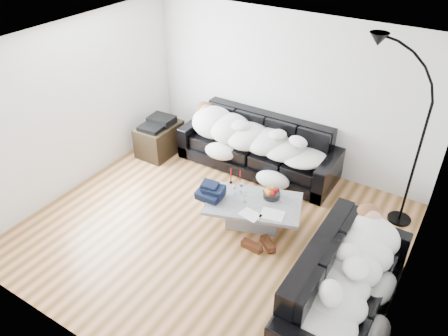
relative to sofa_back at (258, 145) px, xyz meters
The scene contains 24 objects.
ground 1.85m from the sofa_back, 82.02° to the right, with size 5.00×5.00×0.00m, color brown.
wall_back 1.01m from the sofa_back, 62.12° to the left, with size 5.00×0.02×2.60m, color silver.
wall_left 2.99m from the sofa_back, 141.68° to the right, with size 0.02×4.50×2.60m, color silver.
wall_right 3.38m from the sofa_back, 32.90° to the right, with size 0.02×4.50×2.60m, color silver.
ceiling 2.81m from the sofa_back, 82.02° to the right, with size 5.00×5.00×0.00m, color white.
sofa_back is the anchor object (origin of this frame).
sofa_right 3.13m from the sofa_back, 43.33° to the right, with size 2.17×0.93×0.88m, color black.
sleeper_back 0.21m from the sofa_back, 90.00° to the right, with size 2.30×0.79×0.46m, color white, non-canonical shape.
sleeper_right 3.13m from the sofa_back, 43.33° to the right, with size 1.86×0.79×0.46m, color white, non-canonical shape.
teal_cushion 2.67m from the sofa_back, 33.64° to the right, with size 0.36×0.30×0.20m, color #0F6A6B.
coffee_table 1.52m from the sofa_back, 63.86° to the right, with size 1.33×0.78×0.39m, color #939699.
fruit_bowl 1.37m from the sofa_back, 53.43° to the right, with size 0.25×0.25×0.15m, color white.
wine_glass_a 1.30m from the sofa_back, 72.30° to the right, with size 0.08×0.08×0.19m, color white.
wine_glass_b 1.37m from the sofa_back, 75.65° to the right, with size 0.07×0.07×0.17m, color white.
wine_glass_c 1.51m from the sofa_back, 68.61° to the right, with size 0.07×0.07×0.17m, color white.
candle_left 1.12m from the sofa_back, 82.75° to the right, with size 0.05×0.05×0.25m, color maroon.
candle_right 1.09m from the sofa_back, 75.78° to the right, with size 0.04×0.04×0.23m, color maroon.
newspaper_a 1.77m from the sofa_back, 55.18° to the right, with size 0.32×0.24×0.01m, color silver.
newspaper_b 1.78m from the sofa_back, 64.90° to the right, with size 0.28×0.20×0.01m, color silver.
navy_jacket 1.59m from the sofa_back, 86.38° to the right, with size 0.38×0.32×0.19m, color black, non-canonical shape.
shoes 2.04m from the sofa_back, 60.64° to the right, with size 0.49×0.35×0.11m, color #472311, non-canonical shape.
av_cabinet 1.82m from the sofa_back, 164.09° to the right, with size 0.56×0.81×0.56m, color black.
stereo 1.82m from the sofa_back, 164.09° to the right, with size 0.44×0.34×0.13m, color black.
floor_lamp 2.56m from the sofa_back, ahead, with size 0.84×0.34×2.31m, color black, non-canonical shape.
Camera 1 is at (2.65, -3.92, 4.19)m, focal length 35.00 mm.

